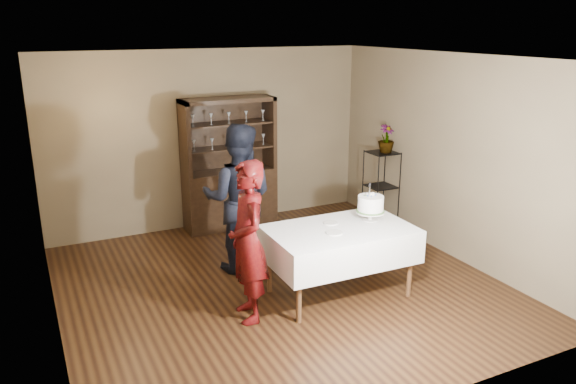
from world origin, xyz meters
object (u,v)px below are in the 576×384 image
plant_etagere (381,186)px  man (239,199)px  cake_table (340,244)px  china_hutch (230,185)px  woman (248,242)px  cake (371,205)px  potted_plant (386,139)px

plant_etagere → man: size_ratio=0.63×
cake_table → plant_etagere: bearing=44.0°
china_hutch → woman: size_ratio=1.15×
china_hutch → woman: (-0.82, -2.78, 0.21)m
plant_etagere → cake_table: 2.44m
woman → man: bearing=169.8°
china_hutch → cake: 2.80m
cake_table → cake: 0.60m
cake_table → man: bearing=123.2°
woman → cake: size_ratio=3.73×
plant_etagere → cake: cake is taller
woman → potted_plant: woman is taller
plant_etagere → china_hutch: bearing=153.2°
woman → man: 1.28m
cake_table → cake: size_ratio=3.55×
cake_table → potted_plant: size_ratio=3.96×
man → cake_table: bearing=150.6°
cake → man: bearing=138.2°
man → china_hutch: bearing=-78.7°
woman → potted_plant: (2.93, 1.70, 0.53)m
china_hutch → potted_plant: china_hutch is taller
china_hutch → plant_etagere: 2.33m
china_hutch → plant_etagere: china_hutch is taller
man → cake: bearing=165.6°
cake_table → woman: 1.17m
cake_table → cake: (0.46, 0.08, 0.38)m
man → woman: bearing=100.4°
cake_table → potted_plant: potted_plant is taller
woman → man: (0.37, 1.22, 0.08)m
plant_etagere → cake_table: plant_etagere is taller
china_hutch → cake_table: 2.77m
cake_table → cake: cake is taller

